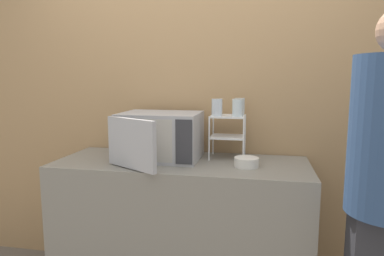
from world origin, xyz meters
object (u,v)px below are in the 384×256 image
microwave (160,136)px  glass_front_left (217,107)px  glass_back_right (239,106)px  glass_front_right (238,108)px  dish_rack (228,128)px  bowl (246,162)px

microwave → glass_front_left: 0.43m
glass_front_left → glass_back_right: bearing=37.1°
glass_back_right → glass_front_right: (-0.00, -0.11, 0.00)m
dish_rack → glass_front_left: glass_front_left is taller
bowl → dish_rack: bearing=123.1°
glass_front_left → glass_front_right: size_ratio=1.00×
microwave → glass_front_right: bearing=7.9°
microwave → glass_front_right: glass_front_right is taller
glass_back_right → glass_front_left: bearing=-142.9°
bowl → glass_front_left: bearing=141.5°
glass_back_right → microwave: bearing=-160.9°
dish_rack → glass_back_right: size_ratio=2.57×
glass_back_right → bowl: size_ratio=0.76×
glass_front_left → bowl: glass_front_left is taller
microwave → glass_front_left: (0.38, 0.07, 0.19)m
glass_back_right → glass_front_right: size_ratio=1.00×
dish_rack → bowl: (0.14, -0.22, -0.18)m
glass_front_left → bowl: (0.21, -0.17, -0.32)m
dish_rack → glass_front_right: (0.07, -0.05, 0.14)m
glass_back_right → glass_front_right: same height
dish_rack → glass_back_right: 0.17m
dish_rack → bowl: bearing=-56.9°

